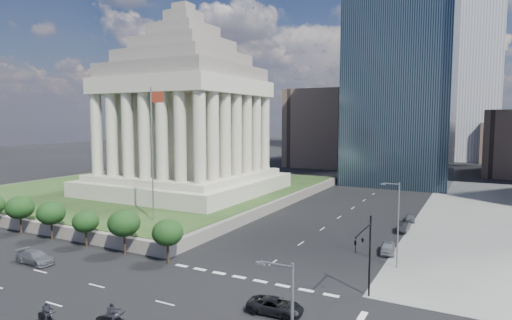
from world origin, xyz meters
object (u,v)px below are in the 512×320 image
Objects in this scene: parked_sedan_far at (410,218)px; motorcycle_lead at (110,315)px; flagpole at (153,147)px; traffic_signal_ne at (366,248)px; motorcycle_trail at (46,313)px; pickup_truck at (275,306)px; parked_sedan_near at (388,248)px; street_lamp_north at (397,220)px; war_memorial at (185,99)px; parked_sedan_mid at (403,227)px; suv_grey at (35,257)px.

motorcycle_lead is at bearing -115.62° from parked_sedan_far.
flagpole is at bearing -150.08° from parked_sedan_far.
motorcycle_lead is (-17.45, -14.41, -4.22)m from traffic_signal_ne.
pickup_truck is at bearing 39.58° from motorcycle_trail.
flagpole reaches higher than motorcycle_lead.
motorcycle_lead is at bearing -126.50° from parked_sedan_near.
street_lamp_north is at bearing 56.14° from motorcycle_trail.
war_memorial is 60.27m from motorcycle_lead.
parked_sedan_mid is 1.55× the size of motorcycle_lead.
flagpole is 7.25× the size of motorcycle_lead.
motorcycle_lead is at bearing 27.28° from motorcycle_trail.
war_memorial is 7.26× the size of suv_grey.
pickup_truck is at bearing -30.02° from flagpole.
traffic_signal_ne is 28.44m from motorcycle_trail.
street_lamp_north reaches higher than parked_sedan_mid.
motorcycle_trail is at bearing -175.48° from motorcycle_lead.
street_lamp_north reaches higher than suv_grey.
pickup_truck is 0.94× the size of suv_grey.
parked_sedan_near is at bearing 93.49° from traffic_signal_ne.
traffic_signal_ne is at bearing -36.42° from war_memorial.
war_memorial reaches higher than street_lamp_north.
parked_sedan_near is at bearing 10.35° from flagpole.
traffic_signal_ne is 23.03m from motorcycle_lead.
parked_sedan_mid is at bearing -97.47° from parked_sedan_far.
motorcycle_lead reaches higher than motorcycle_trail.
suv_grey reaches higher than pickup_truck.
street_lamp_north reaches higher than parked_sedan_near.
motorcycle_lead is at bearing 123.22° from pickup_truck.
pickup_truck is 31.06m from suv_grey.
traffic_signal_ne is at bearing -77.64° from suv_grey.
parked_sedan_mid is 1.13× the size of parked_sedan_far.
parked_sedan_mid is (45.50, -5.89, -20.69)m from war_memorial.
parked_sedan_far is at bearing 55.65° from motorcycle_lead.
parked_sedan_mid is at bearing -13.82° from pickup_truck.
street_lamp_north is 1.99× the size of pickup_truck.
street_lamp_north is at bearing -78.63° from parked_sedan_near.
parked_sedan_near is 1.60× the size of motorcycle_lead.
street_lamp_north is (47.33, -23.00, -15.74)m from war_memorial.
street_lamp_north reaches higher than parked_sedan_far.
flagpole is 21.64m from suv_grey.
war_memorial is at bearing 121.60° from motorcycle_trail.
parked_sedan_mid is at bearing -44.20° from suv_grey.
parked_sedan_far is (45.50, 1.47, -20.75)m from war_memorial.
pickup_truck is at bearing -45.04° from war_memorial.
flagpole is 4.52× the size of parked_sedan_near.
suv_grey is (-3.14, -17.50, -12.33)m from flagpole.
motorcycle_trail reaches higher than parked_sedan_far.
parked_sedan_far is at bearing 81.60° from parked_sedan_near.
motorcycle_trail is (11.53, -26.74, -12.21)m from flagpole.
traffic_signal_ne is 36.08m from parked_sedan_far.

